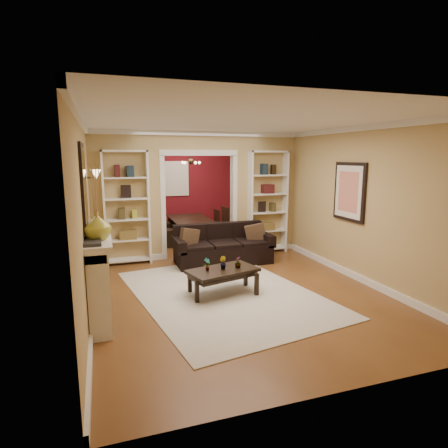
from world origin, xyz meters
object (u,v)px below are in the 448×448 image
object	(u,v)px
bookshelf_left	(127,208)
fireplace	(101,275)
sofa	(223,244)
bookshelf_right	(267,202)
dining_table	(192,230)
coffee_table	(223,282)

from	to	relation	value
bookshelf_left	fireplace	size ratio (longest dim) A/B	1.35
sofa	bookshelf_left	size ratio (longest dim) A/B	0.88
bookshelf_right	fireplace	bearing A→B (deg)	-145.20
bookshelf_left	dining_table	world-z (taller)	bookshelf_left
sofa	dining_table	distance (m)	2.11
dining_table	sofa	bearing A→B (deg)	-175.64
sofa	fireplace	distance (m)	3.09
sofa	bookshelf_left	world-z (taller)	bookshelf_left
bookshelf_left	bookshelf_right	size ratio (longest dim) A/B	1.00
sofa	fireplace	size ratio (longest dim) A/B	1.19
sofa	dining_table	size ratio (longest dim) A/B	1.16
bookshelf_right	fireplace	world-z (taller)	bookshelf_right
bookshelf_right	dining_table	xyz separation A→B (m)	(-1.41, 1.52, -0.84)
bookshelf_right	fireplace	distance (m)	4.47
sofa	coffee_table	bearing A→B (deg)	-108.25
coffee_table	fireplace	bearing A→B (deg)	172.88
bookshelf_right	dining_table	size ratio (longest dim) A/B	1.32
bookshelf_left	bookshelf_right	world-z (taller)	same
bookshelf_left	fireplace	bearing A→B (deg)	-102.05
sofa	bookshelf_right	size ratio (longest dim) A/B	0.88
fireplace	coffee_table	bearing A→B (deg)	8.10
bookshelf_left	dining_table	xyz separation A→B (m)	(1.69, 1.52, -0.84)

